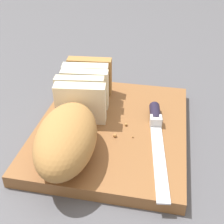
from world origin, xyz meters
TOP-DOWN VIEW (x-y plane):
  - ground_plane at (0.00, 0.00)m, footprint 3.00×3.00m
  - cutting_board at (0.00, 0.00)m, footprint 0.37×0.30m
  - bread_loaf at (-0.04, 0.06)m, footprint 0.35×0.13m
  - bread_knife at (0.00, -0.09)m, footprint 0.26×0.05m
  - crumb_near_knife at (-0.04, -0.01)m, footprint 0.01×0.01m
  - crumb_near_loaf at (0.00, -0.03)m, footprint 0.01×0.01m
  - crumb_stray_left at (-0.06, 0.05)m, footprint 0.01×0.01m
  - crumb_stray_right at (-0.04, -0.05)m, footprint 0.00×0.00m

SIDE VIEW (x-z plane):
  - ground_plane at x=0.00m, z-range 0.00..0.00m
  - cutting_board at x=0.00m, z-range 0.00..0.02m
  - crumb_stray_right at x=-0.04m, z-range 0.02..0.03m
  - crumb_near_loaf at x=0.00m, z-range 0.02..0.03m
  - crumb_stray_left at x=-0.06m, z-range 0.02..0.03m
  - crumb_near_knife at x=-0.04m, z-range 0.02..0.03m
  - bread_knife at x=0.00m, z-range 0.02..0.04m
  - bread_loaf at x=-0.04m, z-range 0.02..0.11m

